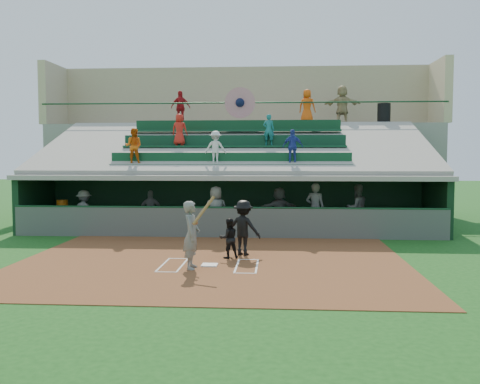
# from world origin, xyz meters

# --- Properties ---
(ground) EXTENTS (100.00, 100.00, 0.00)m
(ground) POSITION_xyz_m (0.00, 0.00, 0.00)
(ground) COLOR #154914
(ground) RESTS_ON ground
(dirt_slab) EXTENTS (11.00, 9.00, 0.02)m
(dirt_slab) POSITION_xyz_m (0.00, 0.50, 0.01)
(dirt_slab) COLOR brown
(dirt_slab) RESTS_ON ground
(home_plate) EXTENTS (0.43, 0.43, 0.03)m
(home_plate) POSITION_xyz_m (0.00, 0.00, 0.04)
(home_plate) COLOR silver
(home_plate) RESTS_ON dirt_slab
(batters_box_chalk) EXTENTS (2.65, 1.85, 0.01)m
(batters_box_chalk) POSITION_xyz_m (0.00, 0.00, 0.02)
(batters_box_chalk) COLOR white
(batters_box_chalk) RESTS_ON dirt_slab
(dugout_floor) EXTENTS (16.00, 3.50, 0.04)m
(dugout_floor) POSITION_xyz_m (0.00, 6.75, 0.02)
(dugout_floor) COLOR gray
(dugout_floor) RESTS_ON ground
(concourse_slab) EXTENTS (20.00, 3.00, 4.60)m
(concourse_slab) POSITION_xyz_m (0.00, 13.50, 2.30)
(concourse_slab) COLOR gray
(concourse_slab) RESTS_ON ground
(grandstand) EXTENTS (20.40, 10.40, 7.80)m
(grandstand) POSITION_xyz_m (-0.01, 10.51, 2.26)
(grandstand) COLOR #505650
(grandstand) RESTS_ON ground
(batter_at_plate) EXTENTS (0.85, 0.75, 1.95)m
(batter_at_plate) POSITION_xyz_m (-0.42, -0.43, 0.93)
(batter_at_plate) COLOR #5D605B
(batter_at_plate) RESTS_ON dirt_slab
(catcher) EXTENTS (0.69, 0.62, 1.17)m
(catcher) POSITION_xyz_m (0.43, 1.09, 0.61)
(catcher) COLOR black
(catcher) RESTS_ON dirt_slab
(home_umpire) EXTENTS (1.22, 0.96, 1.66)m
(home_umpire) POSITION_xyz_m (0.83, 1.62, 0.85)
(home_umpire) COLOR black
(home_umpire) RESTS_ON dirt_slab
(dugout_bench) EXTENTS (14.06, 0.69, 0.42)m
(dugout_bench) POSITION_xyz_m (0.24, 7.86, 0.25)
(dugout_bench) COLOR brown
(dugout_bench) RESTS_ON dugout_floor
(white_table) EXTENTS (1.04, 0.93, 0.75)m
(white_table) POSITION_xyz_m (-6.80, 6.47, 0.42)
(white_table) COLOR silver
(white_table) RESTS_ON dugout_floor
(water_cooler) EXTENTS (0.44, 0.44, 0.44)m
(water_cooler) POSITION_xyz_m (-6.80, 6.50, 1.01)
(water_cooler) COLOR #C55E0B
(water_cooler) RESTS_ON white_table
(dugout_player_a) EXTENTS (1.15, 0.80, 1.63)m
(dugout_player_a) POSITION_xyz_m (-5.68, 5.88, 0.86)
(dugout_player_a) COLOR #595C57
(dugout_player_a) RESTS_ON dugout_floor
(dugout_player_b) EXTENTS (0.98, 0.49, 1.61)m
(dugout_player_b) POSITION_xyz_m (-3.15, 6.39, 0.84)
(dugout_player_b) COLOR #575854
(dugout_player_b) RESTS_ON dugout_floor
(dugout_player_c) EXTENTS (1.03, 0.82, 1.85)m
(dugout_player_c) POSITION_xyz_m (-0.44, 5.35, 0.96)
(dugout_player_c) COLOR #585B56
(dugout_player_c) RESTS_ON dugout_floor
(dugout_player_d) EXTENTS (1.68, 1.07, 1.73)m
(dugout_player_d) POSITION_xyz_m (1.92, 6.76, 0.91)
(dugout_player_d) COLOR #5E615B
(dugout_player_d) RESTS_ON dugout_floor
(dugout_player_e) EXTENTS (0.79, 0.61, 1.94)m
(dugout_player_e) POSITION_xyz_m (3.29, 6.08, 1.01)
(dugout_player_e) COLOR #5D605B
(dugout_player_e) RESTS_ON dugout_floor
(dugout_player_f) EXTENTS (1.10, 0.98, 1.86)m
(dugout_player_f) POSITION_xyz_m (4.94, 6.56, 0.97)
(dugout_player_f) COLOR #585B55
(dugout_player_f) RESTS_ON dugout_floor
(trash_bin) EXTENTS (0.63, 0.63, 0.94)m
(trash_bin) POSITION_xyz_m (7.00, 12.20, 5.07)
(trash_bin) COLOR black
(trash_bin) RESTS_ON concourse_slab
(concourse_staff_a) EXTENTS (1.09, 0.79, 1.72)m
(concourse_staff_a) POSITION_xyz_m (-3.11, 12.89, 5.46)
(concourse_staff_a) COLOR #B51418
(concourse_staff_a) RESTS_ON concourse_slab
(concourse_staff_b) EXTENTS (0.93, 0.73, 1.67)m
(concourse_staff_b) POSITION_xyz_m (3.29, 12.34, 5.43)
(concourse_staff_b) COLOR #EA530D
(concourse_staff_b) RESTS_ON concourse_slab
(concourse_staff_c) EXTENTS (1.87, 0.85, 1.95)m
(concourse_staff_c) POSITION_xyz_m (5.11, 13.19, 5.57)
(concourse_staff_c) COLOR tan
(concourse_staff_c) RESTS_ON concourse_slab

